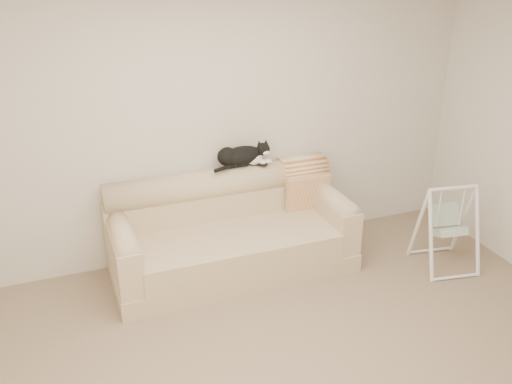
% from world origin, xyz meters
% --- Properties ---
extents(ground_plane, '(5.00, 5.00, 0.00)m').
position_xyz_m(ground_plane, '(0.00, 0.00, 0.00)').
color(ground_plane, '#7C6C57').
rests_on(ground_plane, ground).
extents(room_shell, '(5.04, 4.04, 2.60)m').
position_xyz_m(room_shell, '(0.00, 0.00, 1.53)').
color(room_shell, beige).
rests_on(room_shell, ground).
extents(sofa, '(2.20, 0.93, 0.90)m').
position_xyz_m(sofa, '(-0.03, 1.62, 0.35)').
color(sofa, beige).
rests_on(sofa, ground).
extents(remote_a, '(0.18, 0.05, 0.03)m').
position_xyz_m(remote_a, '(0.14, 1.87, 0.91)').
color(remote_a, black).
rests_on(remote_a, sofa).
extents(remote_b, '(0.16, 0.14, 0.02)m').
position_xyz_m(remote_b, '(0.34, 1.84, 0.91)').
color(remote_b, black).
rests_on(remote_b, sofa).
extents(tuxedo_cat, '(0.59, 0.25, 0.23)m').
position_xyz_m(tuxedo_cat, '(0.18, 1.86, 1.01)').
color(tuxedo_cat, black).
rests_on(tuxedo_cat, sofa).
extents(throw_blanket, '(0.45, 0.38, 0.58)m').
position_xyz_m(throw_blanket, '(0.80, 1.84, 0.72)').
color(throw_blanket, '#BA5F25').
rests_on(throw_blanket, sofa).
extents(baby_swing, '(0.58, 0.60, 0.82)m').
position_xyz_m(baby_swing, '(1.87, 0.93, 0.41)').
color(baby_swing, white).
rests_on(baby_swing, ground).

